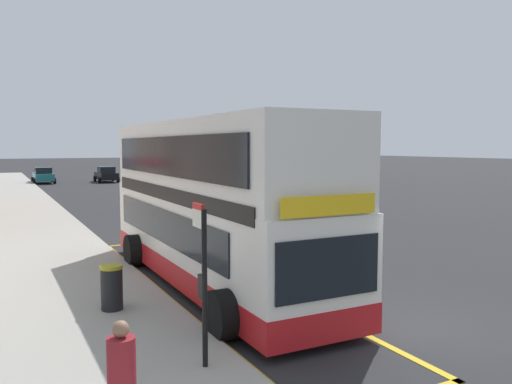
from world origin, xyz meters
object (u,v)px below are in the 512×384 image
object	(u,v)px
parked_car_teal_ahead	(43,175)
parked_car_black_distant	(237,197)
double_decker_bus	(211,209)
parked_car_black_kerbside	(106,174)
bus_stop_sign	(203,271)
pedestrian_waiting_near_sign	(122,380)
litter_bin	(112,287)

from	to	relation	value
parked_car_teal_ahead	parked_car_black_distant	bearing A→B (deg)	106.81
double_decker_bus	parked_car_black_kerbside	world-z (taller)	double_decker_bus
bus_stop_sign	pedestrian_waiting_near_sign	size ratio (longest dim) A/B	1.70
parked_car_teal_ahead	litter_bin	distance (m)	44.72
bus_stop_sign	parked_car_black_kerbside	world-z (taller)	bus_stop_sign
pedestrian_waiting_near_sign	litter_bin	distance (m)	5.55
bus_stop_sign	litter_bin	xyz separation A→B (m)	(-0.74, 3.64, -1.07)
bus_stop_sign	parked_car_black_kerbside	distance (m)	47.91
double_decker_bus	parked_car_black_kerbside	xyz separation A→B (m)	(5.45, 42.17, -1.26)
parked_car_black_kerbside	litter_bin	size ratio (longest dim) A/B	4.20
parked_car_black_kerbside	pedestrian_waiting_near_sign	size ratio (longest dim) A/B	2.66
pedestrian_waiting_near_sign	litter_bin	size ratio (longest dim) A/B	1.58
bus_stop_sign	parked_car_black_kerbside	size ratio (longest dim) A/B	0.64
parked_car_black_kerbside	parked_car_black_distant	bearing A→B (deg)	-85.04
parked_car_black_kerbside	parked_car_teal_ahead	xyz separation A→B (m)	(-6.02, 1.02, 0.00)
double_decker_bus	parked_car_teal_ahead	bearing A→B (deg)	90.76
bus_stop_sign	pedestrian_waiting_near_sign	world-z (taller)	bus_stop_sign
parked_car_teal_ahead	pedestrian_waiting_near_sign	xyz separation A→B (m)	(-3.41, -50.10, 0.19)
parked_car_black_kerbside	bus_stop_sign	bearing A→B (deg)	-98.07
double_decker_bus	pedestrian_waiting_near_sign	distance (m)	8.05
parked_car_black_kerbside	parked_car_teal_ahead	world-z (taller)	same
bus_stop_sign	pedestrian_waiting_near_sign	xyz separation A→B (m)	(-1.74, -1.81, -0.73)
litter_bin	double_decker_bus	bearing A→B (deg)	26.19
parked_car_teal_ahead	double_decker_bus	bearing A→B (deg)	92.44
litter_bin	pedestrian_waiting_near_sign	bearing A→B (deg)	-100.36
parked_car_teal_ahead	parked_car_black_distant	world-z (taller)	same
parked_car_black_kerbside	litter_bin	world-z (taller)	parked_car_black_kerbside
parked_car_teal_ahead	pedestrian_waiting_near_sign	size ratio (longest dim) A/B	2.66
bus_stop_sign	parked_car_teal_ahead	world-z (taller)	bus_stop_sign
double_decker_bus	pedestrian_waiting_near_sign	xyz separation A→B (m)	(-3.97, -6.91, -1.07)
parked_car_black_kerbside	pedestrian_waiting_near_sign	world-z (taller)	pedestrian_waiting_near_sign
double_decker_bus	parked_car_black_distant	size ratio (longest dim) A/B	2.62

